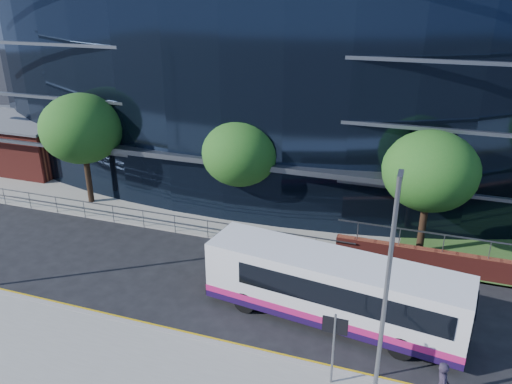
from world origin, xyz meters
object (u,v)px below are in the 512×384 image
at_px(tree_far_b, 240,153).
at_px(tree_far_a, 82,129).
at_px(tree_far_c, 430,171).
at_px(city_bus, 334,289).
at_px(brick_pavilion, 25,141).
at_px(streetlight_east, 386,294).
at_px(street_sign, 334,335).

bearing_deg(tree_far_b, tree_far_a, -177.14).
height_order(tree_far_c, city_bus, tree_far_c).
relative_size(brick_pavilion, tree_far_b, 1.42).
height_order(brick_pavilion, tree_far_a, tree_far_a).
bearing_deg(streetlight_east, brick_pavilion, 150.76).
bearing_deg(city_bus, street_sign, -72.64).
bearing_deg(brick_pavilion, city_bus, -23.91).
bearing_deg(tree_far_a, city_bus, -22.46).
bearing_deg(tree_far_b, tree_far_c, -2.86).
height_order(tree_far_b, tree_far_c, tree_far_c).
bearing_deg(streetlight_east, tree_far_a, 149.54).
height_order(tree_far_a, city_bus, tree_far_a).
bearing_deg(city_bus, streetlight_east, -55.75).
bearing_deg(tree_far_a, street_sign, -31.17).
relative_size(tree_far_a, tree_far_b, 1.15).
distance_m(tree_far_c, streetlight_east, 11.22).
xyz_separation_m(street_sign, streetlight_east, (1.50, -0.59, 2.29)).
distance_m(brick_pavilion, tree_far_c, 29.46).
bearing_deg(tree_far_b, city_bus, -47.46).
distance_m(brick_pavilion, tree_far_a, 10.48).
bearing_deg(street_sign, streetlight_east, -21.36).
bearing_deg(tree_far_a, tree_far_c, 0.00).
bearing_deg(street_sign, tree_far_b, 124.08).
bearing_deg(city_bus, tree_far_b, 139.74).
bearing_deg(streetlight_east, tree_far_b, 127.63).
height_order(street_sign, tree_far_b, tree_far_b).
height_order(street_sign, tree_far_a, tree_far_a).
xyz_separation_m(brick_pavilion, tree_far_c, (29.00, -4.50, 2.60)).
bearing_deg(brick_pavilion, street_sign, -29.65).
bearing_deg(street_sign, tree_far_a, 148.83).
height_order(brick_pavilion, city_bus, brick_pavilion).
xyz_separation_m(street_sign, tree_far_b, (-7.50, 11.09, 2.06)).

